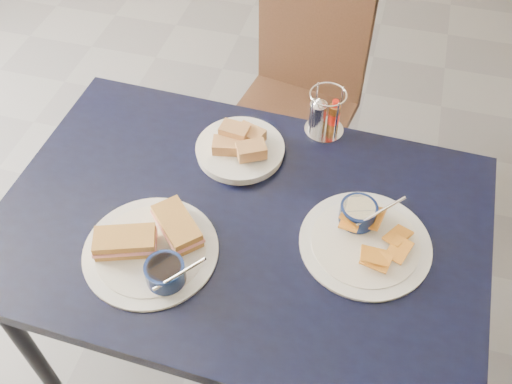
% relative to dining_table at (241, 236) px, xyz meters
% --- Properties ---
extents(ground, '(6.00, 6.00, 0.00)m').
position_rel_dining_table_xyz_m(ground, '(0.21, 0.23, -0.68)').
color(ground, '#535358').
rests_on(ground, ground).
extents(dining_table, '(1.22, 0.83, 0.75)m').
position_rel_dining_table_xyz_m(dining_table, '(0.00, 0.00, 0.00)').
color(dining_table, black).
rests_on(dining_table, ground).
extents(chair_far, '(0.47, 0.46, 0.87)m').
position_rel_dining_table_xyz_m(chair_far, '(-0.03, 0.83, -0.18)').
color(chair_far, black).
rests_on(chair_far, ground).
extents(sandwich_plate, '(0.32, 0.32, 0.12)m').
position_rel_dining_table_xyz_m(sandwich_plate, '(-0.17, -0.15, 0.09)').
color(sandwich_plate, white).
rests_on(sandwich_plate, dining_table).
extents(plantain_plate, '(0.31, 0.31, 0.12)m').
position_rel_dining_table_xyz_m(plantain_plate, '(0.30, 0.03, 0.08)').
color(plantain_plate, white).
rests_on(plantain_plate, dining_table).
extents(bread_basket, '(0.24, 0.24, 0.07)m').
position_rel_dining_table_xyz_m(bread_basket, '(-0.06, 0.22, 0.09)').
color(bread_basket, white).
rests_on(bread_basket, dining_table).
extents(condiment_caddy, '(0.11, 0.11, 0.14)m').
position_rel_dining_table_xyz_m(condiment_caddy, '(0.13, 0.37, 0.12)').
color(condiment_caddy, silver).
rests_on(condiment_caddy, dining_table).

